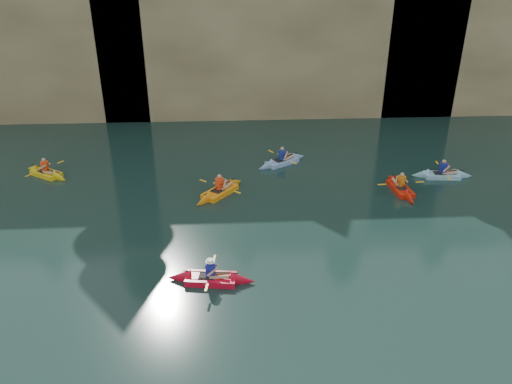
{
  "coord_description": "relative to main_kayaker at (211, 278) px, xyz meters",
  "views": [
    {
      "loc": [
        -1.63,
        -11.62,
        10.86
      ],
      "look_at": [
        -0.74,
        4.19,
        3.0
      ],
      "focal_mm": 35.0,
      "sensor_mm": 36.0,
      "label": 1
    }
  ],
  "objects": [
    {
      "name": "kayaker_red_far",
      "position": [
        9.13,
        6.91,
        -0.01
      ],
      "size": [
        2.37,
        3.32,
        1.2
      ],
      "rotation": [
        0.0,
        0.0,
        1.66
      ],
      "color": "red",
      "rests_on": "ground"
    },
    {
      "name": "kayaker_yellow",
      "position": [
        -8.85,
        9.72,
        -0.01
      ],
      "size": [
        2.9,
        2.28,
        1.23
      ],
      "rotation": [
        0.0,
        0.0,
        -0.59
      ],
      "color": "gold",
      "rests_on": "ground"
    },
    {
      "name": "kayaker_ltblue_near",
      "position": [
        11.78,
        8.34,
        -0.01
      ],
      "size": [
        3.17,
        2.42,
        1.23
      ],
      "rotation": [
        0.0,
        0.0,
        -0.09
      ],
      "color": "#80BFD7",
      "rests_on": "ground"
    },
    {
      "name": "kayaker_ltblue_mid",
      "position": [
        3.65,
        10.6,
        -0.01
      ],
      "size": [
        3.12,
        2.39,
        1.23
      ],
      "rotation": [
        0.0,
        0.0,
        0.57
      ],
      "color": "#7EA4D4",
      "rests_on": "ground"
    },
    {
      "name": "sea_cave_east",
      "position": [
        12.43,
        18.89,
        2.09
      ],
      "size": [
        5.0,
        1.0,
        4.5
      ],
      "primitive_type": "cube",
      "color": "black",
      "rests_on": "ground"
    },
    {
      "name": "kayaker_orange",
      "position": [
        0.26,
        7.03,
        0.0
      ],
      "size": [
        2.77,
        3.14,
        1.3
      ],
      "rotation": [
        0.0,
        0.0,
        0.88
      ],
      "color": "orange",
      "rests_on": "ground"
    },
    {
      "name": "ground",
      "position": [
        2.43,
        -3.06,
        -0.16
      ],
      "size": [
        160.0,
        160.0,
        0.0
      ],
      "primitive_type": "plane",
      "color": "black",
      "rests_on": "ground"
    },
    {
      "name": "cliff",
      "position": [
        2.43,
        26.94,
        5.84
      ],
      "size": [
        70.0,
        16.0,
        12.0
      ],
      "primitive_type": "cube",
      "color": "tan",
      "rests_on": "ground"
    },
    {
      "name": "sea_cave_center",
      "position": [
        -1.57,
        18.89,
        1.44
      ],
      "size": [
        3.5,
        1.0,
        3.2
      ],
      "primitive_type": "cube",
      "color": "black",
      "rests_on": "ground"
    },
    {
      "name": "main_kayaker",
      "position": [
        0.0,
        0.0,
        0.0
      ],
      "size": [
        3.25,
        2.17,
        1.18
      ],
      "rotation": [
        0.0,
        0.0,
        -0.13
      ],
      "color": "red",
      "rests_on": "ground"
    },
    {
      "name": "cliff_slab_center",
      "position": [
        4.43,
        19.54,
        5.54
      ],
      "size": [
        24.0,
        2.4,
        11.4
      ],
      "primitive_type": "cube",
      "color": "tan",
      "rests_on": "ground"
    }
  ]
}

